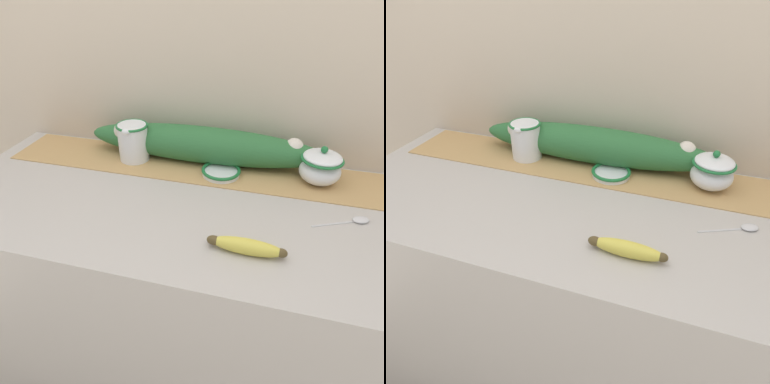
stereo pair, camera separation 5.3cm
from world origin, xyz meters
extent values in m
plane|color=gray|center=(0.00, 0.00, 0.00)|extent=(12.00, 12.00, 0.00)
cube|color=#B7B2AD|center=(0.00, 0.00, 0.46)|extent=(1.36, 0.60, 0.92)
cube|color=beige|center=(0.00, 0.32, 1.20)|extent=(2.16, 0.04, 2.40)
cube|color=tan|center=(0.00, 0.19, 0.92)|extent=(1.25, 0.21, 0.00)
cylinder|color=white|center=(-0.22, 0.19, 0.98)|extent=(0.10, 0.10, 0.12)
torus|color=#1E7038|center=(-0.22, 0.19, 1.04)|extent=(0.10, 0.10, 0.01)
torus|color=white|center=(-0.22, 0.25, 0.99)|extent=(0.06, 0.01, 0.06)
ellipsoid|color=white|center=(-0.22, 0.14, 1.04)|extent=(0.03, 0.02, 0.02)
ellipsoid|color=white|center=(0.36, 0.19, 0.96)|extent=(0.12, 0.12, 0.08)
torus|color=#1E7038|center=(0.36, 0.19, 1.00)|extent=(0.12, 0.12, 0.01)
ellipsoid|color=white|center=(0.36, 0.19, 1.01)|extent=(0.11, 0.11, 0.03)
sphere|color=#1E7038|center=(0.36, 0.19, 1.03)|extent=(0.02, 0.02, 0.02)
cylinder|color=white|center=(0.08, 0.16, 0.93)|extent=(0.11, 0.11, 0.01)
torus|color=#1E7038|center=(0.08, 0.16, 0.94)|extent=(0.12, 0.12, 0.01)
ellipsoid|color=#DBCC4C|center=(0.20, -0.16, 0.94)|extent=(0.16, 0.04, 0.04)
ellipsoid|color=brown|center=(0.12, -0.16, 0.94)|extent=(0.03, 0.02, 0.02)
ellipsoid|color=brown|center=(0.27, -0.17, 0.94)|extent=(0.03, 0.02, 0.02)
cube|color=silver|center=(0.39, -0.01, 0.92)|extent=(0.10, 0.05, 0.00)
ellipsoid|color=silver|center=(0.46, 0.02, 0.93)|extent=(0.05, 0.04, 0.01)
ellipsoid|color=#2D6B38|center=(0.00, 0.23, 0.98)|extent=(0.77, 0.13, 0.12)
sphere|color=silver|center=(-0.26, 0.21, 1.01)|extent=(0.06, 0.06, 0.06)
sphere|color=silver|center=(-0.13, 0.23, 1.01)|extent=(0.06, 0.06, 0.06)
sphere|color=silver|center=(0.00, 0.23, 1.00)|extent=(0.07, 0.07, 0.07)
sphere|color=silver|center=(0.15, 0.25, 1.00)|extent=(0.06, 0.06, 0.06)
sphere|color=silver|center=(0.28, 0.24, 1.00)|extent=(0.06, 0.06, 0.06)
camera|label=1|loc=(0.23, -0.74, 1.45)|focal=32.00mm
camera|label=2|loc=(0.28, -0.73, 1.45)|focal=32.00mm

